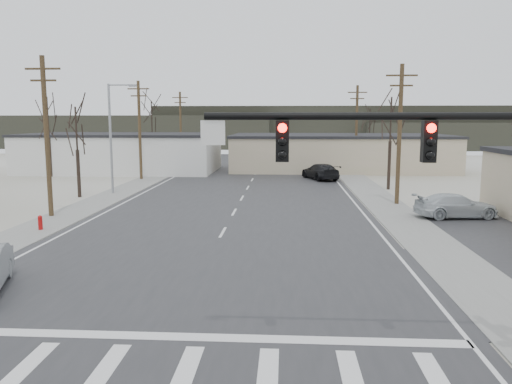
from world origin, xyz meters
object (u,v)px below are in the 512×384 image
at_px(traffic_signal_mast, 473,180).
at_px(car_far_b, 247,154).
at_px(fire_hydrant, 40,223).
at_px(car_far_a, 320,171).
at_px(car_parked_silver, 456,206).

xyz_separation_m(traffic_signal_mast, car_far_b, (-10.61, 65.46, -3.86)).
relative_size(fire_hydrant, car_far_a, 0.16).
xyz_separation_m(car_far_a, car_parked_silver, (7.10, -19.83, -0.08)).
height_order(traffic_signal_mast, fire_hydrant, traffic_signal_mast).
bearing_deg(car_parked_silver, fire_hydrant, 94.19).
height_order(car_far_b, car_parked_silver, car_far_b).
relative_size(traffic_signal_mast, car_parked_silver, 1.75).
distance_m(fire_hydrant, car_far_a, 30.19).
bearing_deg(car_far_b, traffic_signal_mast, -59.34).
xyz_separation_m(traffic_signal_mast, fire_hydrant, (-18.09, 14.20, -4.22)).
xyz_separation_m(fire_hydrant, car_parked_silver, (24.25, 5.00, 0.33)).
bearing_deg(car_parked_silver, traffic_signal_mast, 154.76).
bearing_deg(car_parked_silver, car_far_b, 12.47).
relative_size(traffic_signal_mast, car_far_b, 2.00).
bearing_deg(fire_hydrant, car_far_a, 55.36).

